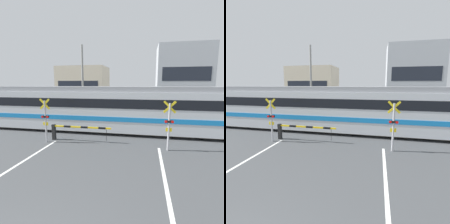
# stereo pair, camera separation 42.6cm
# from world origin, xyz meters

# --- Properties ---
(rail_track_near) EXTENTS (50.00, 0.10, 0.08)m
(rail_track_near) POSITION_xyz_m (0.00, 10.88, 0.04)
(rail_track_near) COLOR #6B6051
(rail_track_near) RESTS_ON ground_plane
(rail_track_far) EXTENTS (50.00, 0.10, 0.08)m
(rail_track_far) POSITION_xyz_m (0.00, 12.32, 0.04)
(rail_track_far) COLOR #6B6051
(rail_track_far) RESTS_ON ground_plane
(commuter_train) EXTENTS (21.72, 2.85, 3.42)m
(commuter_train) POSITION_xyz_m (-0.92, 11.60, 1.83)
(commuter_train) COLOR silver
(commuter_train) RESTS_ON ground_plane
(crossing_barrier_near) EXTENTS (3.92, 0.20, 1.01)m
(crossing_barrier_near) POSITION_xyz_m (-2.39, 8.80, 0.72)
(crossing_barrier_near) COLOR black
(crossing_barrier_near) RESTS_ON ground_plane
(crossing_barrier_far) EXTENTS (3.92, 0.20, 1.01)m
(crossing_barrier_far) POSITION_xyz_m (2.39, 14.37, 0.72)
(crossing_barrier_far) COLOR black
(crossing_barrier_far) RESTS_ON ground_plane
(crossing_signal_left) EXTENTS (0.68, 0.15, 2.74)m
(crossing_signal_left) POSITION_xyz_m (-3.65, 8.24, 1.50)
(crossing_signal_left) COLOR #B2B2B7
(crossing_signal_left) RESTS_ON ground_plane
(crossing_signal_right) EXTENTS (0.68, 0.15, 2.74)m
(crossing_signal_right) POSITION_xyz_m (3.65, 8.24, 1.50)
(crossing_signal_right) COLOR #B2B2B7
(crossing_signal_right) RESTS_ON ground_plane
(pedestrian) EXTENTS (0.38, 0.23, 1.75)m
(pedestrian) POSITION_xyz_m (0.88, 17.18, 1.02)
(pedestrian) COLOR brown
(pedestrian) RESTS_ON ground_plane
(building_left_of_street) EXTENTS (7.33, 5.23, 6.27)m
(building_left_of_street) POSITION_xyz_m (-7.47, 25.53, 3.13)
(building_left_of_street) COLOR beige
(building_left_of_street) RESTS_ON ground_plane
(building_right_of_street) EXTENTS (7.12, 5.23, 8.91)m
(building_right_of_street) POSITION_xyz_m (7.36, 25.53, 4.45)
(building_right_of_street) COLOR #B2B7BC
(building_right_of_street) RESTS_ON ground_plane
(utility_pole_streetside) EXTENTS (0.22, 0.22, 7.70)m
(utility_pole_streetside) POSITION_xyz_m (-4.40, 16.87, 3.85)
(utility_pole_streetside) COLOR gray
(utility_pole_streetside) RESTS_ON ground_plane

